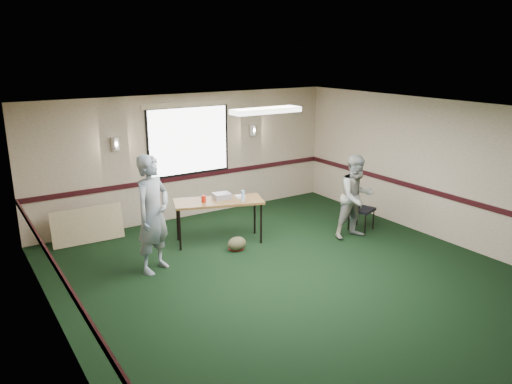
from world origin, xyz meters
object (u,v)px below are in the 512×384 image
folding_table (219,203)px  projector (222,196)px  conference_chair (358,204)px  person_left (153,214)px  person_right (356,197)px

folding_table → projector: projector is taller
folding_table → conference_chair: (2.75, -0.91, -0.25)m
person_left → person_right: size_ratio=1.20×
projector → person_right: bearing=-22.3°
projector → folding_table: bearing=-143.4°
folding_table → projector: 0.17m
person_left → projector: bearing=-8.8°
projector → conference_chair: size_ratio=0.35×
folding_table → person_right: bearing=-8.2°
projector → person_right: size_ratio=0.19×
projector → person_left: size_ratio=0.16×
folding_table → person_right: person_right is taller
folding_table → person_left: 1.63m
folding_table → person_right: size_ratio=1.09×
conference_chair → person_left: person_left is taller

